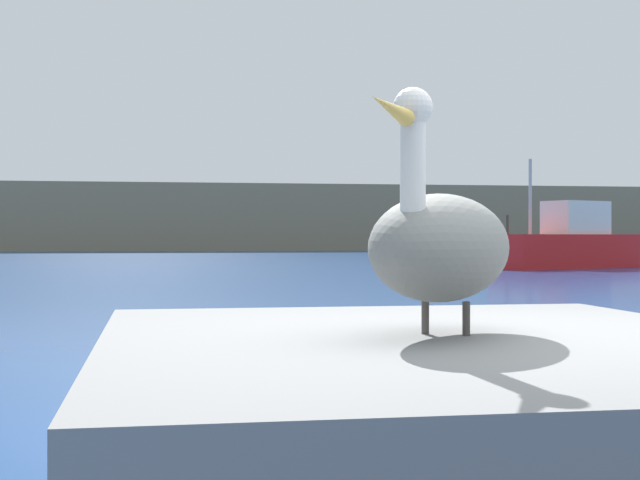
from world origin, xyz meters
TOP-DOWN VIEW (x-y plane):
  - hillside_backdrop at (0.00, 79.45)m, footprint 140.00×14.73m
  - pier_dock at (-0.83, -0.01)m, footprint 2.58×3.08m
  - pelican at (-0.84, -0.02)m, footprint 0.95×1.19m
  - fishing_boat_red at (13.57, 30.28)m, footprint 6.65×4.27m

SIDE VIEW (x-z plane):
  - pier_dock at x=-0.83m, z-range 0.00..0.85m
  - fishing_boat_red at x=13.57m, z-range -1.10..2.97m
  - pelican at x=-0.84m, z-range 0.75..1.65m
  - hillside_backdrop at x=0.00m, z-range 0.00..5.50m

